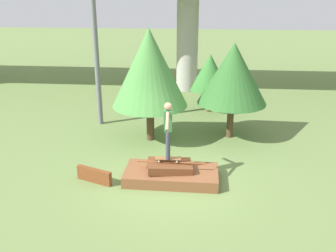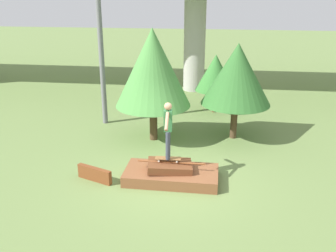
{
  "view_description": "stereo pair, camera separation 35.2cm",
  "coord_description": "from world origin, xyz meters",
  "px_view_note": "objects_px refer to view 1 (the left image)",
  "views": [
    {
      "loc": [
        0.75,
        -9.43,
        5.2
      ],
      "look_at": [
        -0.1,
        0.05,
        1.63
      ],
      "focal_mm": 40.0,
      "sensor_mm": 36.0,
      "label": 1
    },
    {
      "loc": [
        1.1,
        -9.39,
        5.2
      ],
      "look_at": [
        -0.1,
        0.05,
        1.63
      ],
      "focal_mm": 40.0,
      "sensor_mm": 36.0,
      "label": 2
    }
  ],
  "objects_px": {
    "skateboard": "(168,158)",
    "utility_pole": "(95,33)",
    "tree_behind_left": "(233,74)",
    "tree_behind_right": "(210,72)",
    "skater": "(168,127)",
    "tree_mid_back": "(149,68)"
  },
  "relations": [
    {
      "from": "utility_pole",
      "to": "tree_mid_back",
      "type": "distance_m",
      "value": 2.83
    },
    {
      "from": "tree_behind_left",
      "to": "utility_pole",
      "type": "bearing_deg",
      "value": 169.42
    },
    {
      "from": "skater",
      "to": "tree_behind_left",
      "type": "distance_m",
      "value": 4.01
    },
    {
      "from": "skateboard",
      "to": "skater",
      "type": "distance_m",
      "value": 0.96
    },
    {
      "from": "skateboard",
      "to": "tree_mid_back",
      "type": "distance_m",
      "value": 3.61
    },
    {
      "from": "tree_mid_back",
      "to": "tree_behind_right",
      "type": "bearing_deg",
      "value": 58.17
    },
    {
      "from": "skateboard",
      "to": "tree_behind_right",
      "type": "xyz_separation_m",
      "value": [
        1.23,
        6.33,
        1.09
      ]
    },
    {
      "from": "utility_pole",
      "to": "skateboard",
      "type": "bearing_deg",
      "value": -54.58
    },
    {
      "from": "skater",
      "to": "tree_mid_back",
      "type": "relative_size",
      "value": 0.41
    },
    {
      "from": "tree_behind_left",
      "to": "skateboard",
      "type": "bearing_deg",
      "value": -119.76
    },
    {
      "from": "tree_mid_back",
      "to": "utility_pole",
      "type": "bearing_deg",
      "value": 146.59
    },
    {
      "from": "skateboard",
      "to": "tree_behind_left",
      "type": "xyz_separation_m",
      "value": [
        1.96,
        3.43,
        1.69
      ]
    },
    {
      "from": "skateboard",
      "to": "tree_mid_back",
      "type": "relative_size",
      "value": 0.19
    },
    {
      "from": "tree_behind_left",
      "to": "tree_behind_right",
      "type": "height_order",
      "value": "tree_behind_left"
    },
    {
      "from": "skater",
      "to": "tree_behind_left",
      "type": "xyz_separation_m",
      "value": [
        1.96,
        3.43,
        0.74
      ]
    },
    {
      "from": "skater",
      "to": "utility_pole",
      "type": "height_order",
      "value": "utility_pole"
    },
    {
      "from": "skater",
      "to": "tree_behind_right",
      "type": "relative_size",
      "value": 0.64
    },
    {
      "from": "skater",
      "to": "utility_pole",
      "type": "bearing_deg",
      "value": 125.42
    },
    {
      "from": "skateboard",
      "to": "tree_behind_left",
      "type": "relative_size",
      "value": 0.21
    },
    {
      "from": "utility_pole",
      "to": "tree_behind_left",
      "type": "xyz_separation_m",
      "value": [
        5.07,
        -0.95,
        -1.21
      ]
    },
    {
      "from": "skateboard",
      "to": "utility_pole",
      "type": "bearing_deg",
      "value": 125.42
    },
    {
      "from": "tree_behind_right",
      "to": "tree_mid_back",
      "type": "xyz_separation_m",
      "value": [
        -2.12,
        -3.42,
        0.85
      ]
    }
  ]
}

